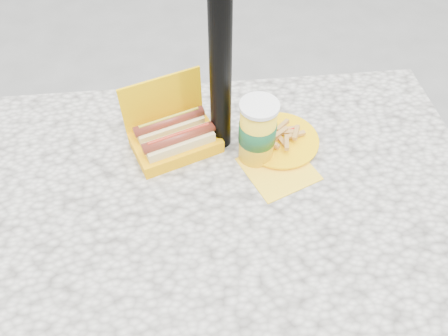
{
  "coord_description": "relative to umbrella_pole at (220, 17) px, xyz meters",
  "views": [
    {
      "loc": [
        -0.08,
        -0.62,
        1.56
      ],
      "look_at": [
        -0.01,
        0.03,
        0.8
      ],
      "focal_mm": 35.0,
      "sensor_mm": 36.0,
      "label": 1
    }
  ],
  "objects": [
    {
      "name": "ground",
      "position": [
        0.0,
        -0.16,
        -1.1
      ],
      "size": [
        60.0,
        60.0,
        0.0
      ],
      "primitive_type": "plane",
      "color": "slate"
    },
    {
      "name": "picnic_table",
      "position": [
        0.0,
        -0.16,
        -0.46
      ],
      "size": [
        1.2,
        0.8,
        0.75
      ],
      "color": "beige",
      "rests_on": "ground"
    },
    {
      "name": "hotdog_box",
      "position": [
        -0.12,
        -0.0,
        -0.31
      ],
      "size": [
        0.24,
        0.2,
        0.17
      ],
      "rotation": [
        0.0,
        0.0,
        0.35
      ],
      "color": "#FFBE00",
      "rests_on": "picnic_table"
    },
    {
      "name": "fries_plate",
      "position": [
        0.15,
        -0.03,
        -0.34
      ],
      "size": [
        0.22,
        0.29,
        0.04
      ],
      "rotation": [
        0.0,
        0.0,
        0.08
      ],
      "color": "yellow",
      "rests_on": "picnic_table"
    },
    {
      "name": "umbrella_pole",
      "position": [
        0.0,
        0.0,
        0.0
      ],
      "size": [
        0.05,
        0.05,
        2.2
      ],
      "primitive_type": "cylinder",
      "color": "black",
      "rests_on": "ground"
    },
    {
      "name": "soda_cup",
      "position": [
        0.08,
        -0.06,
        -0.26
      ],
      "size": [
        0.09,
        0.09,
        0.17
      ],
      "rotation": [
        0.0,
        0.0,
        0.31
      ],
      "color": "yellow",
      "rests_on": "picnic_table"
    }
  ]
}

